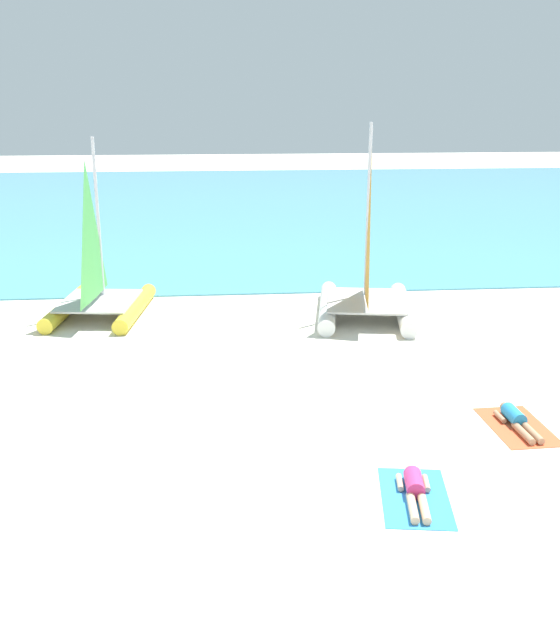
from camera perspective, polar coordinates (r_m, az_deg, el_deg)
The scene contains 8 objects.
ground_plane at distance 22.07m, azimuth -1.03°, elevation 0.45°, with size 120.00×120.00×0.00m, color silver.
ocean_water at distance 43.81m, azimuth -3.14°, elevation 8.86°, with size 120.00×40.00×0.05m, color #4C9EB7.
sailboat_white at distance 21.71m, azimuth 6.68°, elevation 2.33°, with size 3.39×4.66×5.56m.
sailboat_yellow at distance 22.34m, azimuth -13.85°, elevation 2.21°, with size 2.98×4.23×5.16m.
towel_left at distance 12.61m, azimuth 10.40°, elevation -13.33°, with size 1.10×1.90×0.01m, color #338CD8.
sunbather_left at distance 12.61m, azimuth 10.40°, elevation -12.69°, with size 0.64×1.57×0.30m.
towel_right at distance 15.51m, azimuth 17.89°, elevation -7.85°, with size 1.10×1.90×0.01m, color #EA5933.
sunbather_right at distance 15.52m, azimuth 17.83°, elevation -7.33°, with size 0.56×1.56×0.30m.
Camera 1 is at (-1.48, -11.08, 6.35)m, focal length 41.37 mm.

